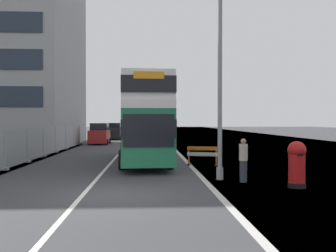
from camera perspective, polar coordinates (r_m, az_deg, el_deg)
ground at (r=12.61m, az=-5.28°, el=-10.69°), size 140.00×280.00×0.10m
double_decker_bus at (r=22.16m, az=-3.89°, el=1.05°), size 3.23×11.68×4.81m
lamppost_foreground at (r=15.60m, az=8.03°, el=5.63°), size 0.29×0.70×8.01m
red_pillar_postbox at (r=14.42m, az=19.29°, el=-5.31°), size 0.67×0.67×1.71m
roadworks_barrier at (r=20.37m, az=5.34°, el=-4.31°), size 1.71×0.85×1.05m
construction_site_fence at (r=28.21m, az=-17.84°, el=-2.24°), size 0.44×24.00×2.05m
car_oncoming_near at (r=39.50m, az=-10.54°, el=-1.27°), size 2.07×4.12×2.22m
car_receding_mid at (r=49.30m, az=-8.34°, el=-0.86°), size 2.05×4.02×2.18m
bare_tree_far_verge_near at (r=47.95m, az=-17.52°, el=0.82°), size 2.40×2.37×4.96m
bare_tree_far_verge_mid at (r=57.30m, az=-18.34°, el=0.70°), size 2.50×2.27×4.85m
pedestrian_at_kerb at (r=15.14m, az=11.58°, el=-5.20°), size 0.34×0.34×1.75m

